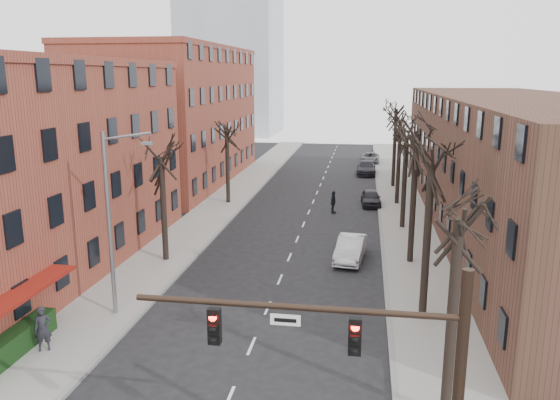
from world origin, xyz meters
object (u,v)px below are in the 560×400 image
at_px(parked_car_near, 371,198).
at_px(pedestrian_a, 43,329).
at_px(parked_car_mid, 366,168).
at_px(silver_sedan, 351,249).

xyz_separation_m(parked_car_near, pedestrian_a, (-13.76, -29.35, 0.41)).
xyz_separation_m(parked_car_near, parked_car_mid, (-0.45, 15.90, 0.08)).
relative_size(parked_car_near, pedestrian_a, 2.13).
relative_size(parked_car_near, parked_car_mid, 0.77).
xyz_separation_m(silver_sedan, parked_car_mid, (0.90, 31.24, 0.02)).
xyz_separation_m(parked_car_mid, pedestrian_a, (-13.31, -45.25, 0.34)).
relative_size(silver_sedan, parked_car_near, 1.12).
relative_size(silver_sedan, parked_car_mid, 0.86).
bearing_deg(silver_sedan, pedestrian_a, -125.47).
bearing_deg(parked_car_mid, parked_car_near, -88.33).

